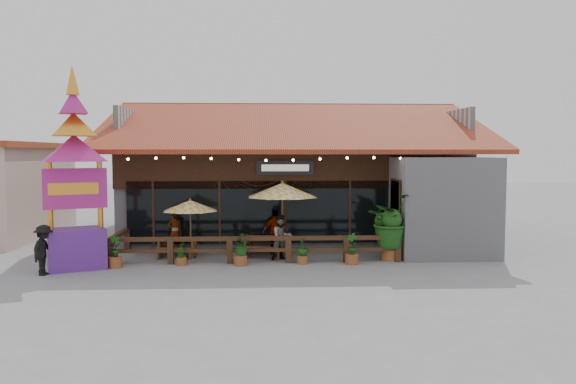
{
  "coord_description": "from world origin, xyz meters",
  "views": [
    {
      "loc": [
        -1.48,
        -19.5,
        3.77
      ],
      "look_at": [
        -0.41,
        1.5,
        2.3
      ],
      "focal_mm": 35.0,
      "sensor_mm": 36.0,
      "label": 1
    }
  ],
  "objects": [
    {
      "name": "planter_c",
      "position": [
        -2.12,
        -0.88,
        0.59
      ],
      "size": [
        0.82,
        0.84,
        1.05
      ],
      "color": "brown",
      "rests_on": "ground"
    },
    {
      "name": "picnic_table_right",
      "position": [
        -1.3,
        0.74,
        0.49
      ],
      "size": [
        1.73,
        1.57,
        0.72
      ],
      "color": "brown",
      "rests_on": "ground"
    },
    {
      "name": "tropical_plant",
      "position": [
        3.09,
        -0.24,
        1.35
      ],
      "size": [
        2.26,
        2.21,
        2.36
      ],
      "color": "brown",
      "rests_on": "ground"
    },
    {
      "name": "planter_a",
      "position": [
        -6.22,
        -1.04,
        0.46
      ],
      "size": [
        0.47,
        0.45,
        1.11
      ],
      "color": "brown",
      "rests_on": "ground"
    },
    {
      "name": "diner_b",
      "position": [
        -0.71,
        0.01,
        0.8
      ],
      "size": [
        0.95,
        0.87,
        1.6
      ],
      "primitive_type": "imported",
      "rotation": [
        0.0,
        0.0,
        0.41
      ],
      "color": "#3D2013",
      "rests_on": "ground"
    },
    {
      "name": "picnic_table_left",
      "position": [
        -4.45,
        0.77,
        0.45
      ],
      "size": [
        1.48,
        1.31,
        0.67
      ],
      "color": "brown",
      "rests_on": "ground"
    },
    {
      "name": "thai_sign_tower",
      "position": [
        -7.44,
        -1.08,
        3.75
      ],
      "size": [
        3.43,
        3.43,
        7.09
      ],
      "color": "#5B258A",
      "rests_on": "ground"
    },
    {
      "name": "patio_railing",
      "position": [
        -2.25,
        -0.27,
        0.61
      ],
      "size": [
        10.0,
        2.6,
        0.92
      ],
      "color": "#482D19",
      "rests_on": "ground"
    },
    {
      "name": "pedestrian",
      "position": [
        -8.12,
        -2.06,
        0.78
      ],
      "size": [
        0.75,
        1.09,
        1.56
      ],
      "primitive_type": "imported",
      "rotation": [
        0.0,
        0.0,
        1.4
      ],
      "color": "black",
      "rests_on": "ground"
    },
    {
      "name": "umbrella_left",
      "position": [
        -3.96,
        0.62,
        1.87
      ],
      "size": [
        2.46,
        2.46,
        2.15
      ],
      "color": "brown",
      "rests_on": "ground"
    },
    {
      "name": "diner_c",
      "position": [
        -0.88,
        1.28,
        0.82
      ],
      "size": [
        0.98,
        0.46,
        1.64
      ],
      "primitive_type": "imported",
      "rotation": [
        0.0,
        0.0,
        3.08
      ],
      "color": "#3D2013",
      "rests_on": "ground"
    },
    {
      "name": "planter_d",
      "position": [
        -0.03,
        -0.73,
        0.42
      ],
      "size": [
        0.45,
        0.45,
        0.88
      ],
      "color": "brown",
      "rests_on": "ground"
    },
    {
      "name": "planter_b",
      "position": [
        -4.1,
        -0.78,
        0.39
      ],
      "size": [
        0.38,
        0.4,
        0.85
      ],
      "color": "brown",
      "rests_on": "ground"
    },
    {
      "name": "diner_a",
      "position": [
        -4.62,
        1.31,
        0.8
      ],
      "size": [
        0.69,
        0.6,
        1.6
      ],
      "primitive_type": "imported",
      "rotation": [
        0.0,
        0.0,
        3.6
      ],
      "color": "#3D2013",
      "rests_on": "ground"
    },
    {
      "name": "ground",
      "position": [
        0.0,
        0.0,
        0.0
      ],
      "size": [
        100.0,
        100.0,
        0.0
      ],
      "primitive_type": "plane",
      "color": "gray",
      "rests_on": "ground"
    },
    {
      "name": "planter_e",
      "position": [
        1.63,
        -0.9,
        0.45
      ],
      "size": [
        0.46,
        0.44,
        1.07
      ],
      "color": "brown",
      "rests_on": "ground"
    },
    {
      "name": "umbrella_right",
      "position": [
        -0.65,
        0.61,
        2.42
      ],
      "size": [
        3.39,
        3.39,
        2.77
      ],
      "color": "brown",
      "rests_on": "ground"
    },
    {
      "name": "restaurant_building",
      "position": [
        0.26,
        6.61,
        2.21
      ],
      "size": [
        15.5,
        14.73,
        6.09
      ],
      "color": "#B1B1B6",
      "rests_on": "ground"
    }
  ]
}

